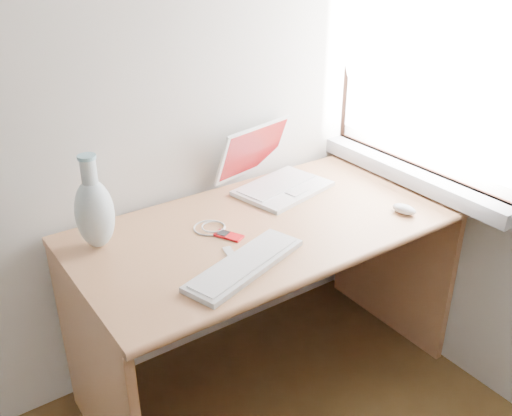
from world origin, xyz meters
TOP-DOWN VIEW (x-y plane):
  - window at (1.72, 1.30)m, footprint 0.11×0.99m
  - desk at (1.03, 1.45)m, footprint 1.41×0.71m
  - laptop at (1.23, 1.59)m, footprint 0.41×0.37m
  - external_keyboard at (0.79, 1.16)m, footprint 0.47×0.26m
  - mouse at (1.48, 1.13)m, footprint 0.08×0.10m
  - ipod at (0.85, 1.35)m, footprint 0.08×0.11m
  - cable_coil at (0.83, 1.44)m, footprint 0.15×0.15m
  - remote at (0.80, 1.26)m, footprint 0.04×0.08m
  - vase at (0.47, 1.55)m, footprint 0.13×0.13m

SIDE VIEW (x-z plane):
  - desk at x=1.03m, z-range 0.16..0.90m
  - remote at x=0.80m, z-range 0.75..0.75m
  - cable_coil at x=0.83m, z-range 0.75..0.75m
  - ipod at x=0.85m, z-range 0.75..0.76m
  - external_keyboard at x=0.79m, z-range 0.75..0.77m
  - mouse at x=1.48m, z-range 0.75..0.78m
  - laptop at x=1.23m, z-range 0.68..0.93m
  - vase at x=0.47m, z-range 0.72..1.04m
  - window at x=1.72m, z-range 0.72..1.83m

